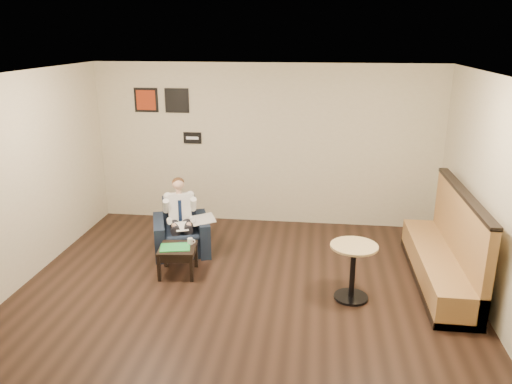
# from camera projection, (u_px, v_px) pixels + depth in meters

# --- Properties ---
(ground) EXTENTS (6.00, 6.00, 0.00)m
(ground) POSITION_uv_depth(u_px,v_px,m) (240.00, 305.00, 6.26)
(ground) COLOR black
(ground) RESTS_ON ground
(wall_back) EXTENTS (6.00, 0.02, 2.80)m
(wall_back) POSITION_uv_depth(u_px,v_px,m) (266.00, 145.00, 8.67)
(wall_back) COLOR beige
(wall_back) RESTS_ON ground
(wall_front) EXTENTS (6.00, 0.02, 2.80)m
(wall_front) POSITION_uv_depth(u_px,v_px,m) (159.00, 358.00, 3.00)
(wall_front) COLOR beige
(wall_front) RESTS_ON ground
(wall_left) EXTENTS (0.02, 6.00, 2.80)m
(wall_left) POSITION_uv_depth(u_px,v_px,m) (0.00, 190.00, 6.19)
(wall_left) COLOR beige
(wall_left) RESTS_ON ground
(wall_right) EXTENTS (0.02, 6.00, 2.80)m
(wall_right) POSITION_uv_depth(u_px,v_px,m) (508.00, 211.00, 5.47)
(wall_right) COLOR beige
(wall_right) RESTS_ON ground
(ceiling) EXTENTS (6.00, 6.00, 0.02)m
(ceiling) POSITION_uv_depth(u_px,v_px,m) (237.00, 78.00, 5.41)
(ceiling) COLOR white
(ceiling) RESTS_ON wall_back
(seating_sign) EXTENTS (0.32, 0.02, 0.20)m
(seating_sign) POSITION_uv_depth(u_px,v_px,m) (192.00, 138.00, 8.78)
(seating_sign) COLOR black
(seating_sign) RESTS_ON wall_back
(art_print_left) EXTENTS (0.42, 0.03, 0.42)m
(art_print_left) POSITION_uv_depth(u_px,v_px,m) (146.00, 100.00, 8.68)
(art_print_left) COLOR #982E12
(art_print_left) RESTS_ON wall_back
(art_print_right) EXTENTS (0.42, 0.03, 0.42)m
(art_print_right) POSITION_uv_depth(u_px,v_px,m) (177.00, 101.00, 8.61)
(art_print_right) COLOR black
(art_print_right) RESTS_ON wall_back
(armchair) EXTENTS (1.05, 1.05, 0.80)m
(armchair) POSITION_uv_depth(u_px,v_px,m) (181.00, 227.00, 7.70)
(armchair) COLOR black
(armchair) RESTS_ON ground
(seated_man) EXTENTS (0.75, 0.91, 1.09)m
(seated_man) POSITION_uv_depth(u_px,v_px,m) (181.00, 221.00, 7.55)
(seated_man) COLOR silver
(seated_man) RESTS_ON armchair
(lap_papers) EXTENTS (0.27, 0.31, 0.01)m
(lap_papers) POSITION_uv_depth(u_px,v_px,m) (182.00, 226.00, 7.49)
(lap_papers) COLOR white
(lap_papers) RESTS_ON seated_man
(newspaper) EXTENTS (0.48, 0.53, 0.01)m
(newspaper) POSITION_uv_depth(u_px,v_px,m) (203.00, 219.00, 7.64)
(newspaper) COLOR silver
(newspaper) RESTS_ON armchair
(side_table) EXTENTS (0.55, 0.55, 0.41)m
(side_table) POSITION_uv_depth(u_px,v_px,m) (178.00, 260.00, 7.03)
(side_table) COLOR black
(side_table) RESTS_ON ground
(green_folder) EXTENTS (0.47, 0.38, 0.01)m
(green_folder) POSITION_uv_depth(u_px,v_px,m) (175.00, 247.00, 6.95)
(green_folder) COLOR green
(green_folder) RESTS_ON side_table
(coffee_mug) EXTENTS (0.08, 0.08, 0.09)m
(coffee_mug) POSITION_uv_depth(u_px,v_px,m) (190.00, 241.00, 7.05)
(coffee_mug) COLOR white
(coffee_mug) RESTS_ON side_table
(smartphone) EXTENTS (0.13, 0.07, 0.01)m
(smartphone) POSITION_uv_depth(u_px,v_px,m) (182.00, 243.00, 7.10)
(smartphone) COLOR black
(smartphone) RESTS_ON side_table
(banquette) EXTENTS (0.59, 2.48, 1.27)m
(banquette) POSITION_uv_depth(u_px,v_px,m) (441.00, 239.00, 6.68)
(banquette) COLOR #9F723D
(banquette) RESTS_ON ground
(cafe_table) EXTENTS (0.75, 0.75, 0.74)m
(cafe_table) POSITION_uv_depth(u_px,v_px,m) (353.00, 272.00, 6.33)
(cafe_table) COLOR tan
(cafe_table) RESTS_ON ground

